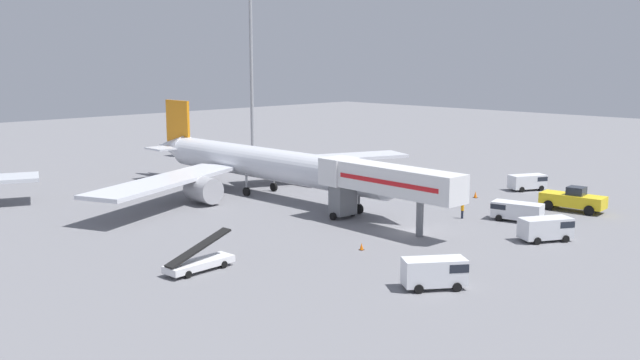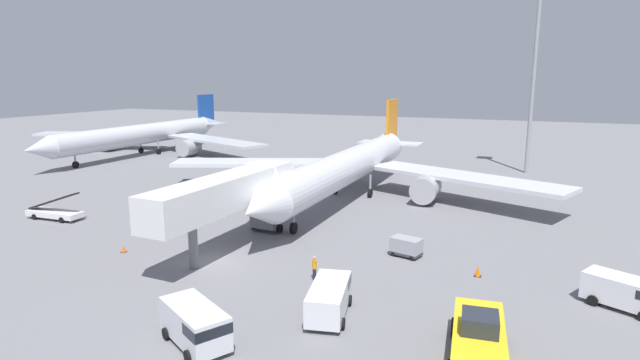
# 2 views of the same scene
# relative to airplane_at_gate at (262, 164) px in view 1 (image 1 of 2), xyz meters

# --- Properties ---
(ground_plane) EXTENTS (300.00, 300.00, 0.00)m
(ground_plane) POSITION_rel_airplane_at_gate_xyz_m (-2.37, -25.17, -3.75)
(ground_plane) COLOR slate
(airplane_at_gate) EXTENTS (49.57, 47.88, 10.92)m
(airplane_at_gate) POSITION_rel_airplane_at_gate_xyz_m (0.00, 0.00, 0.00)
(airplane_at_gate) COLOR silver
(airplane_at_gate) RESTS_ON ground
(jet_bridge) EXTENTS (3.89, 17.10, 6.41)m
(jet_bridge) POSITION_rel_airplane_at_gate_xyz_m (-2.82, -21.75, 0.94)
(jet_bridge) COLOR silver
(jet_bridge) RESTS_ON ground
(pushback_tug) EXTENTS (3.42, 7.12, 2.75)m
(pushback_tug) POSITION_rel_airplane_at_gate_xyz_m (18.19, -31.77, -2.48)
(pushback_tug) COLOR yellow
(pushback_tug) RESTS_ON ground
(belt_loader_truck) EXTENTS (6.07, 2.21, 2.96)m
(belt_loader_truck) POSITION_rel_airplane_at_gate_xyz_m (-24.37, -21.22, -3.00)
(belt_loader_truck) COLOR white
(belt_loader_truck) RESTS_ON ground
(service_van_far_right) EXTENTS (4.87, 4.28, 2.26)m
(service_van_far_right) POSITION_rel_airplane_at_gate_xyz_m (-14.47, -37.04, -2.46)
(service_van_far_right) COLOR white
(service_van_far_right) RESTS_ON ground
(service_van_near_center) EXTENTS (5.08, 3.86, 2.00)m
(service_van_near_center) POSITION_rel_airplane_at_gate_xyz_m (26.03, -21.95, -2.60)
(service_van_near_center) COLOR white
(service_van_near_center) RESTS_ON ground
(service_van_mid_right) EXTENTS (3.16, 5.41, 1.96)m
(service_van_mid_right) POSITION_rel_airplane_at_gate_xyz_m (9.29, -29.84, -2.62)
(service_van_mid_right) COLOR white
(service_van_mid_right) RESTS_ON ground
(service_van_mid_center) EXTENTS (5.18, 4.14, 2.17)m
(service_van_mid_center) POSITION_rel_airplane_at_gate_xyz_m (4.10, -36.05, -2.51)
(service_van_mid_center) COLOR silver
(service_van_mid_center) RESTS_ON ground
(baggage_cart_outer_right) EXTENTS (2.61, 1.92, 1.53)m
(baggage_cart_outer_right) POSITION_rel_airplane_at_gate_xyz_m (11.12, -17.92, -2.90)
(baggage_cart_outer_right) COLOR #38383D
(baggage_cart_outer_right) RESTS_ON ground
(ground_crew_worker_foreground) EXTENTS (0.45, 0.45, 1.78)m
(ground_crew_worker_foreground) POSITION_rel_airplane_at_gate_xyz_m (6.29, -25.29, -2.81)
(ground_crew_worker_foreground) COLOR #1E2333
(ground_crew_worker_foreground) RESTS_ON ground
(safety_cone_alpha) EXTENTS (0.51, 0.51, 0.77)m
(safety_cone_alpha) POSITION_rel_airplane_at_gate_xyz_m (16.92, -20.00, -3.37)
(safety_cone_alpha) COLOR black
(safety_cone_alpha) RESTS_ON ground
(safety_cone_bravo) EXTENTS (0.42, 0.42, 0.64)m
(safety_cone_bravo) POSITION_rel_airplane_at_gate_xyz_m (-10.56, -26.16, -3.43)
(safety_cone_bravo) COLOR black
(safety_cone_bravo) RESTS_ON ground
(safety_cone_charlie) EXTENTS (0.47, 0.47, 0.72)m
(safety_cone_charlie) POSITION_rel_airplane_at_gate_xyz_m (24.15, -31.43, -3.39)
(safety_cone_charlie) COLOR black
(safety_cone_charlie) RESTS_ON ground
(apron_light_mast) EXTENTS (2.40, 2.40, 29.67)m
(apron_light_mast) POSITION_rel_airplane_at_gate_xyz_m (18.97, 25.20, 16.38)
(apron_light_mast) COLOR #93969B
(apron_light_mast) RESTS_ON ground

